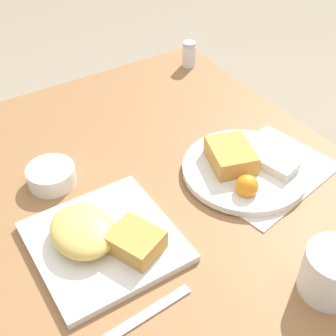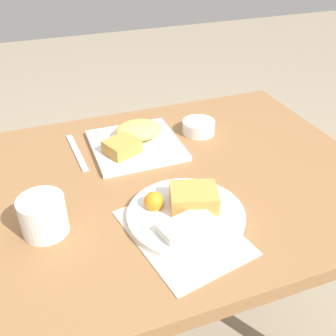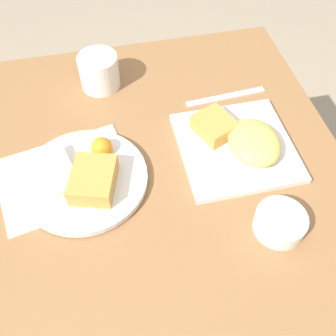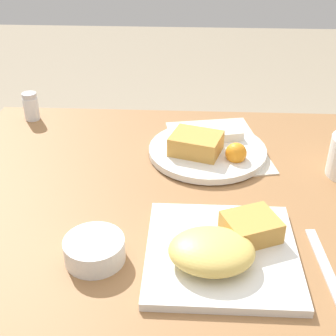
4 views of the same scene
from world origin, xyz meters
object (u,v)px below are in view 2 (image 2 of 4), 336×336
Objects in this scene: sauce_ramekin at (199,127)px; plate_square_near at (135,140)px; plate_oval_far at (186,211)px; coffee_mug at (43,216)px; butter_knife at (77,152)px.

plate_square_near is at bearing 2.95° from sauce_ramekin.
coffee_mug is (0.29, -0.06, 0.02)m from plate_oval_far.
plate_oval_far is 0.39m from butter_knife.
plate_oval_far is 0.38m from sauce_ramekin.
coffee_mug is at bearing 44.31° from plate_square_near.
plate_oval_far is at bearing 23.16° from butter_knife.
plate_square_near is at bearing -87.16° from plate_oval_far.
plate_square_near is 0.38m from coffee_mug.
plate_oval_far is 1.28× the size of butter_knife.
sauce_ramekin is at bearing -149.64° from coffee_mug.
plate_square_near reaches higher than sauce_ramekin.
coffee_mug is at bearing 30.36° from sauce_ramekin.
plate_square_near is at bearing -135.69° from coffee_mug.
butter_knife is (0.16, -0.02, -0.02)m from plate_square_near.
plate_square_near is at bearing 78.53° from butter_knife.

